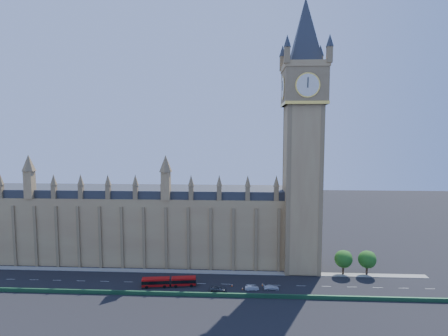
{
  "coord_description": "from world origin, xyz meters",
  "views": [
    {
      "loc": [
        17.15,
        -108.53,
        47.78
      ],
      "look_at": [
        10.84,
        10.0,
        36.74
      ],
      "focal_mm": 28.0,
      "sensor_mm": 36.0,
      "label": 1
    }
  ],
  "objects_px": {
    "red_bus": "(169,282)",
    "car_silver": "(252,288)",
    "car_white": "(271,287)",
    "car_grey": "(218,289)"
  },
  "relations": [
    {
      "from": "red_bus",
      "to": "car_silver",
      "type": "relative_size",
      "value": 3.99
    },
    {
      "from": "car_white",
      "to": "red_bus",
      "type": "bearing_deg",
      "value": 84.48
    },
    {
      "from": "car_grey",
      "to": "car_white",
      "type": "distance_m",
      "value": 16.6
    },
    {
      "from": "red_bus",
      "to": "car_grey",
      "type": "xyz_separation_m",
      "value": [
        15.78,
        -2.7,
        -0.69
      ]
    },
    {
      "from": "car_silver",
      "to": "car_white",
      "type": "height_order",
      "value": "car_silver"
    },
    {
      "from": "red_bus",
      "to": "car_silver",
      "type": "height_order",
      "value": "red_bus"
    },
    {
      "from": "car_grey",
      "to": "car_silver",
      "type": "xyz_separation_m",
      "value": [
        10.46,
        1.51,
        -0.12
      ]
    },
    {
      "from": "car_grey",
      "to": "car_white",
      "type": "bearing_deg",
      "value": -76.1
    },
    {
      "from": "car_grey",
      "to": "car_silver",
      "type": "bearing_deg",
      "value": -75.35
    },
    {
      "from": "red_bus",
      "to": "car_grey",
      "type": "bearing_deg",
      "value": -17.31
    }
  ]
}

